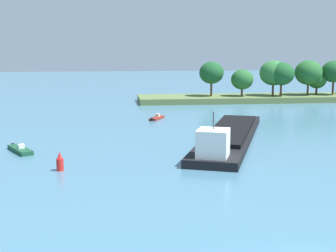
# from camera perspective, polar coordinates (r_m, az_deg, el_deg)

# --- Properties ---
(treeline_island) EXTENTS (59.56, 10.82, 8.78)m
(treeline_island) POSITION_cam_1_polar(r_m,az_deg,el_deg) (108.22, 13.27, 4.73)
(treeline_island) COLOR #566B3D
(treeline_island) RESTS_ON ground
(small_motorboat) EXTENTS (2.90, 4.20, 0.87)m
(small_motorboat) POSITION_cam_1_polar(r_m,az_deg,el_deg) (79.70, -1.33, 0.96)
(small_motorboat) COLOR maroon
(small_motorboat) RESTS_ON ground
(cargo_barge) EXTENTS (16.44, 31.61, 5.51)m
(cargo_barge) POSITION_cam_1_polar(r_m,az_deg,el_deg) (61.70, 7.12, -1.09)
(cargo_barge) COLOR black
(cargo_barge) RESTS_ON ground
(fishing_skiff) EXTENTS (3.63, 5.18, 0.99)m
(fishing_skiff) POSITION_cam_1_polar(r_m,az_deg,el_deg) (57.97, -16.95, -2.68)
(fishing_skiff) COLOR #19472D
(fishing_skiff) RESTS_ON ground
(channel_buoy_red) EXTENTS (0.70, 0.70, 1.90)m
(channel_buoy_red) POSITION_cam_1_polar(r_m,az_deg,el_deg) (48.42, -12.56, -4.20)
(channel_buoy_red) COLOR red
(channel_buoy_red) RESTS_ON ground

